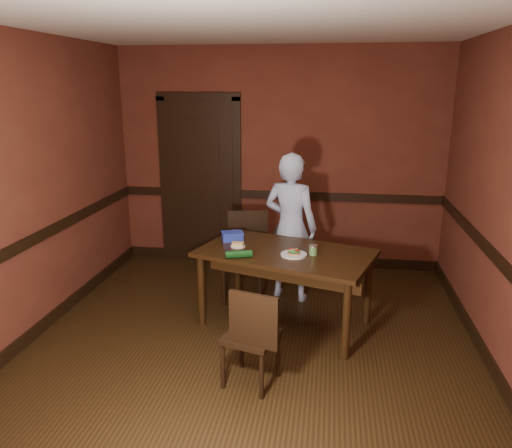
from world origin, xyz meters
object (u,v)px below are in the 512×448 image
(dining_table, at_px, (285,288))
(food_tub, at_px, (232,236))
(sandwich_plate, at_px, (294,254))
(person, at_px, (290,227))
(sauce_jar, at_px, (313,250))
(chair_near, at_px, (251,334))
(chair_far, at_px, (241,257))
(cheese_saucer, at_px, (238,245))

(dining_table, distance_m, food_tub, 0.74)
(dining_table, relative_size, food_tub, 6.33)
(dining_table, xyz_separation_m, sandwich_plate, (0.08, -0.11, 0.39))
(person, distance_m, sauce_jar, 0.76)
(sandwich_plate, bearing_deg, dining_table, 128.15)
(sandwich_plate, height_order, sauce_jar, sauce_jar)
(person, bearing_deg, chair_near, 101.28)
(chair_far, bearing_deg, dining_table, -58.64)
(dining_table, distance_m, chair_near, 1.04)
(dining_table, bearing_deg, sandwich_plate, -34.27)
(person, bearing_deg, sauce_jar, 127.24)
(sandwich_plate, relative_size, sauce_jar, 2.58)
(food_tub, bearing_deg, person, 15.66)
(sauce_jar, height_order, cheese_saucer, sauce_jar)
(chair_far, relative_size, sandwich_plate, 3.90)
(sandwich_plate, bearing_deg, cheese_saucer, 162.70)
(cheese_saucer, bearing_deg, sauce_jar, -9.94)
(chair_far, xyz_separation_m, sandwich_plate, (0.61, -0.65, 0.29))
(chair_near, height_order, sandwich_plate, chair_near)
(dining_table, xyz_separation_m, cheese_saucer, (-0.47, 0.06, 0.39))
(dining_table, height_order, person, person)
(sauce_jar, xyz_separation_m, food_tub, (-0.81, 0.31, -0.00))
(person, bearing_deg, dining_table, 107.35)
(chair_far, height_order, person, person)
(dining_table, distance_m, sauce_jar, 0.50)
(chair_near, bearing_deg, cheese_saucer, -58.71)
(dining_table, relative_size, sauce_jar, 17.04)
(chair_far, bearing_deg, cheese_saucer, -95.55)
(chair_near, relative_size, food_tub, 3.28)
(dining_table, relative_size, cheese_saucer, 11.13)
(dining_table, height_order, sauce_jar, sauce_jar)
(sandwich_plate, height_order, cheese_saucer, sandwich_plate)
(food_tub, bearing_deg, sauce_jar, -41.21)
(dining_table, bearing_deg, person, 108.33)
(chair_far, height_order, food_tub, chair_far)
(chair_far, bearing_deg, chair_near, -89.63)
(sandwich_plate, relative_size, cheese_saucer, 1.68)
(sauce_jar, bearing_deg, dining_table, 166.27)
(chair_near, xyz_separation_m, person, (0.16, 1.67, 0.38))
(food_tub, bearing_deg, dining_table, -44.34)
(sandwich_plate, xyz_separation_m, cheese_saucer, (-0.55, 0.17, 0.00))
(sandwich_plate, bearing_deg, chair_near, -105.13)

